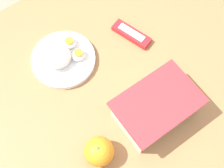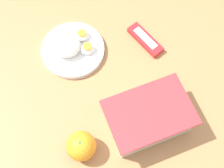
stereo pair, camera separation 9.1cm
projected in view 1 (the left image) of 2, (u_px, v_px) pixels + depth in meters
name	position (u px, v px, depth m)	size (l,w,h in m)	color
ground_plane	(109.00, 141.00, 1.63)	(10.00, 10.00, 0.00)	gray
table	(107.00, 96.00, 1.05)	(1.19, 0.85, 0.75)	#996B42
food_container	(156.00, 108.00, 0.87)	(0.23, 0.15, 0.09)	white
orange_fruit	(99.00, 151.00, 0.82)	(0.08, 0.08, 0.08)	orange
rice_plate	(63.00, 58.00, 0.96)	(0.20, 0.20, 0.06)	white
candy_bar	(131.00, 34.00, 1.00)	(0.08, 0.14, 0.02)	red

